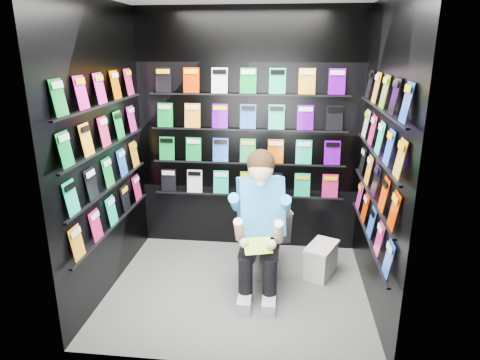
# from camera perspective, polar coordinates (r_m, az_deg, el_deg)

# --- Properties ---
(floor) EXTENTS (2.40, 2.40, 0.00)m
(floor) POSITION_cam_1_polar(r_m,az_deg,el_deg) (4.18, -0.34, -14.40)
(floor) COLOR slate
(floor) RESTS_ON ground
(wall_back) EXTENTS (2.40, 0.04, 2.60)m
(wall_back) POSITION_cam_1_polar(r_m,az_deg,el_deg) (4.63, 1.11, 6.19)
(wall_back) COLOR black
(wall_back) RESTS_ON floor
(wall_front) EXTENTS (2.40, 0.04, 2.60)m
(wall_front) POSITION_cam_1_polar(r_m,az_deg,el_deg) (2.71, -2.89, -2.06)
(wall_front) COLOR black
(wall_front) RESTS_ON floor
(wall_left) EXTENTS (0.04, 2.00, 2.60)m
(wall_left) POSITION_cam_1_polar(r_m,az_deg,el_deg) (3.98, -17.81, 3.48)
(wall_left) COLOR black
(wall_left) RESTS_ON floor
(wall_right) EXTENTS (0.04, 2.00, 2.60)m
(wall_right) POSITION_cam_1_polar(r_m,az_deg,el_deg) (3.72, 18.34, 2.47)
(wall_right) COLOR black
(wall_right) RESTS_ON floor
(comics_back) EXTENTS (2.10, 0.06, 1.37)m
(comics_back) POSITION_cam_1_polar(r_m,az_deg,el_deg) (4.60, 1.07, 6.18)
(comics_back) COLOR red
(comics_back) RESTS_ON wall_back
(comics_left) EXTENTS (0.06, 1.70, 1.37)m
(comics_left) POSITION_cam_1_polar(r_m,az_deg,el_deg) (3.97, -17.42, 3.55)
(comics_left) COLOR red
(comics_left) RESTS_ON wall_left
(comics_right) EXTENTS (0.06, 1.70, 1.37)m
(comics_right) POSITION_cam_1_polar(r_m,az_deg,el_deg) (3.71, 17.89, 2.57)
(comics_right) COLOR red
(comics_right) RESTS_ON wall_right
(toilet) EXTENTS (0.61, 0.84, 0.73)m
(toilet) POSITION_cam_1_polar(r_m,az_deg,el_deg) (4.43, 3.05, -7.07)
(toilet) COLOR white
(toilet) RESTS_ON floor
(longbox) EXTENTS (0.36, 0.45, 0.30)m
(longbox) POSITION_cam_1_polar(r_m,az_deg,el_deg) (4.42, 10.74, -10.58)
(longbox) COLOR silver
(longbox) RESTS_ON floor
(longbox_lid) EXTENTS (0.39, 0.48, 0.03)m
(longbox_lid) POSITION_cam_1_polar(r_m,az_deg,el_deg) (4.35, 10.86, -8.68)
(longbox_lid) COLOR silver
(longbox_lid) RESTS_ON longbox
(reader) EXTENTS (0.76, 0.93, 1.49)m
(reader) POSITION_cam_1_polar(r_m,az_deg,el_deg) (3.91, 2.80, -3.70)
(reader) COLOR #238EE9
(reader) RESTS_ON toilet
(held_comic) EXTENTS (0.27, 0.20, 0.10)m
(held_comic) POSITION_cam_1_polar(r_m,az_deg,el_deg) (3.68, 2.39, -8.76)
(held_comic) COLOR green
(held_comic) RESTS_ON reader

